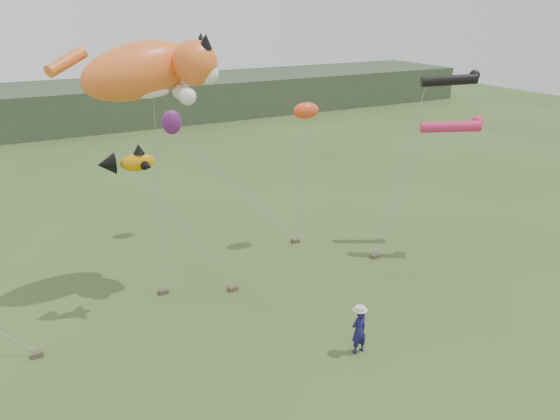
{
  "coord_description": "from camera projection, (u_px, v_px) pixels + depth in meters",
  "views": [
    {
      "loc": [
        -9.61,
        -14.48,
        11.74
      ],
      "look_at": [
        -0.17,
        3.0,
        4.23
      ],
      "focal_mm": 35.0,
      "sensor_mm": 36.0,
      "label": 1
    }
  ],
  "objects": [
    {
      "name": "ground",
      "position": [
        322.0,
        340.0,
        20.34
      ],
      "size": [
        120.0,
        120.0,
        0.0
      ],
      "primitive_type": "plane",
      "color": "#385123",
      "rests_on": "ground"
    },
    {
      "name": "headland",
      "position": [
        59.0,
        108.0,
        55.06
      ],
      "size": [
        90.0,
        13.0,
        4.0
      ],
      "color": "#2D3D28",
      "rests_on": "ground"
    },
    {
      "name": "festival_attendant",
      "position": [
        359.0,
        331.0,
        19.36
      ],
      "size": [
        0.67,
        0.47,
        1.76
      ],
      "primitive_type": "imported",
      "rotation": [
        0.0,
        0.0,
        3.22
      ],
      "color": "#191655",
      "rests_on": "ground"
    },
    {
      "name": "sandbag_anchors",
      "position": [
        234.0,
        281.0,
        24.49
      ],
      "size": [
        15.96,
        4.57,
        0.2
      ],
      "color": "brown",
      "rests_on": "ground"
    },
    {
      "name": "cat_kite",
      "position": [
        152.0,
        70.0,
        21.41
      ],
      "size": [
        6.32,
        3.37,
        2.93
      ],
      "color": "orange",
      "rests_on": "ground"
    },
    {
      "name": "fish_kite",
      "position": [
        126.0,
        162.0,
        20.2
      ],
      "size": [
        2.07,
        1.41,
        1.08
      ],
      "color": "orange",
      "rests_on": "ground"
    },
    {
      "name": "tube_kites",
      "position": [
        455.0,
        103.0,
        25.92
      ],
      "size": [
        3.87,
        3.32,
        2.68
      ],
      "color": "black",
      "rests_on": "ground"
    },
    {
      "name": "misc_kites",
      "position": [
        236.0,
        117.0,
        27.04
      ],
      "size": [
        6.57,
        5.04,
        1.84
      ],
      "color": "#FF491E",
      "rests_on": "ground"
    }
  ]
}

